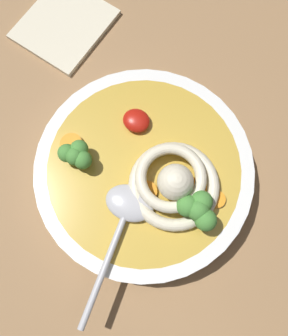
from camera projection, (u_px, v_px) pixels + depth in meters
table_slab at (146, 201)px, 48.77cm from camera, size 92.31×92.31×4.33cm
soup_bowl at (144, 172)px, 45.07cm from camera, size 27.96×27.96×4.73cm
noodle_pile at (173, 183)px, 40.81cm from camera, size 12.28×12.04×4.94cm
soup_spoon at (126, 214)px, 40.60cm from camera, size 6.27×17.38×1.60cm
chili_sauce_dollop at (136, 121)px, 43.63cm from camera, size 3.53×3.18×1.59cm
broccoli_floret_rear at (75, 156)px, 40.98cm from camera, size 4.42×3.81×3.50cm
broccoli_floret_center at (198, 210)px, 38.98cm from camera, size 5.10×4.39×4.04cm
carrot_slice_beside_noodles at (196, 190)px, 41.76cm from camera, size 2.91×2.91×0.79cm
carrot_slice_right at (147, 190)px, 41.83cm from camera, size 2.63×2.63×0.60cm
carrot_slice_left at (217, 199)px, 41.62cm from camera, size 2.15×2.15×0.46cm
carrot_slice_extra_a at (71, 144)px, 43.27cm from camera, size 2.86×2.86×0.73cm
folded_napkin at (65, 24)px, 53.20cm from camera, size 14.17×15.41×0.80cm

